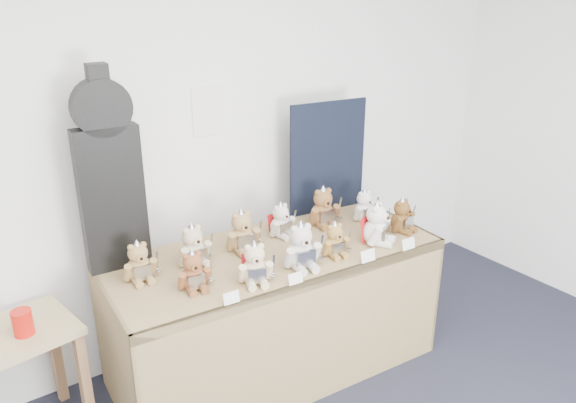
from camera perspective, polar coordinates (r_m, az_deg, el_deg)
room_shell at (r=3.49m, az=-8.12°, el=9.04°), size 6.00×6.00×6.00m
display_table at (r=3.35m, az=-0.71°, el=-8.26°), size 2.03×0.96×0.82m
guitar_case at (r=3.11m, az=-17.70°, el=2.74°), size 0.34×0.12×1.12m
navy_board at (r=3.81m, az=4.05°, el=4.49°), size 0.57×0.09×0.76m
red_cup at (r=3.12m, az=-25.35°, el=-11.06°), size 0.10×0.10×0.13m
teddy_front_far_left at (r=2.94m, az=-9.58°, el=-7.10°), size 0.20×0.17×0.24m
teddy_front_left at (r=2.96m, az=-3.38°, el=-6.48°), size 0.21×0.20×0.26m
teddy_front_centre at (r=3.10m, az=1.36°, el=-4.75°), size 0.24×0.21×0.30m
teddy_front_right at (r=3.26m, az=4.79°, el=-4.03°), size 0.18×0.16×0.23m
teddy_front_far_right at (r=3.43m, az=9.01°, el=-2.42°), size 0.24×0.24×0.29m
teddy_front_end at (r=3.63m, az=11.52°, el=-1.54°), size 0.20×0.18×0.24m
teddy_back_left at (r=3.18m, az=-9.57°, el=-4.61°), size 0.22×0.18×0.27m
teddy_back_centre_left at (r=3.31m, az=-4.67°, el=-3.19°), size 0.23×0.20×0.28m
teddy_back_centre_right at (r=3.49m, az=-0.69°, el=-2.05°), size 0.20×0.17×0.24m
teddy_back_right at (r=3.64m, az=3.61°, el=-0.73°), size 0.24×0.21×0.29m
teddy_back_end at (r=3.76m, az=7.78°, el=-0.54°), size 0.19×0.15×0.24m
teddy_back_far_left at (r=3.08m, az=-14.88°, el=-6.10°), size 0.20×0.17×0.25m
entry_card_a at (r=2.82m, az=-5.77°, el=-9.70°), size 0.09×0.02×0.06m
entry_card_b at (r=2.98m, az=0.77°, el=-7.82°), size 0.09×0.02×0.06m
entry_card_c at (r=3.23m, az=8.14°, el=-5.49°), size 0.10×0.03×0.07m
entry_card_d at (r=3.41m, az=12.14°, el=-4.23°), size 0.09×0.03×0.07m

